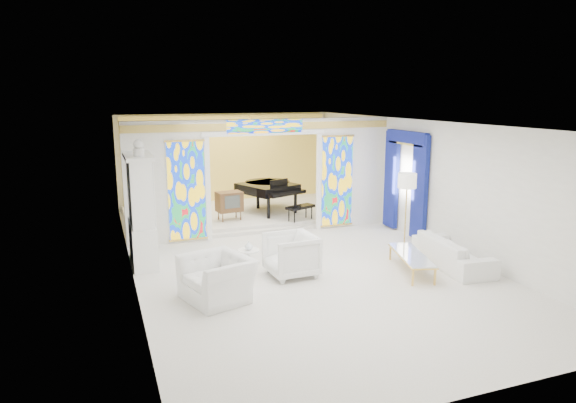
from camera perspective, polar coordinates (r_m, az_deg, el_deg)
name	(u,v)px	position (r m, az deg, el deg)	size (l,w,h in m)	color
floor	(292,255)	(11.79, 0.43, -5.99)	(12.00, 12.00, 0.00)	white
ceiling	(292,123)	(11.24, 0.46, 8.73)	(7.00, 12.00, 0.02)	white
wall_back	(227,160)	(17.10, -6.78, 4.66)	(7.00, 0.02, 3.00)	silver
wall_front	(477,281)	(6.37, 20.30, -8.24)	(7.00, 0.02, 3.00)	silver
wall_left	(128,202)	(10.71, -17.34, -0.07)	(0.02, 12.00, 3.00)	silver
wall_right	(425,182)	(13.07, 14.94, 2.14)	(0.02, 12.00, 3.00)	silver
partition_wall	(264,172)	(13.25, -2.64, 3.33)	(7.00, 0.22, 3.00)	silver
stained_glass_left	(187,191)	(12.74, -11.20, 1.16)	(0.90, 0.04, 2.40)	gold
stained_glass_right	(337,181)	(13.96, 5.47, 2.25)	(0.90, 0.04, 2.40)	gold
stained_glass_transom	(265,126)	(13.03, -2.55, 8.35)	(2.00, 0.04, 0.34)	gold
alcove_platform	(243,213)	(15.53, -4.97, -1.32)	(6.80, 3.80, 0.18)	white
gold_curtain_back	(228,160)	(16.98, -6.68, 4.61)	(6.70, 0.10, 2.90)	#EFD053
chandelier	(249,131)	(15.12, -4.30, 7.78)	(0.48, 0.48, 0.30)	gold
blue_drapes	(405,175)	(13.57, 12.91, 2.92)	(0.14, 1.85, 2.65)	navy
china_cabinet	(141,211)	(11.37, -15.99, -1.02)	(0.56, 1.46, 2.72)	white
armchair_left	(217,278)	(9.33, -7.87, -8.46)	(1.20, 1.05, 0.78)	silver
armchair_right	(291,255)	(10.38, 0.32, -5.97)	(0.93, 0.95, 0.87)	silver
sofa	(453,252)	(11.53, 17.83, -5.37)	(2.13, 0.83, 0.62)	white
side_table	(249,259)	(10.44, -4.38, -6.35)	(0.48, 0.48, 0.55)	white
vase	(249,245)	(10.35, -4.40, -4.89)	(0.17, 0.17, 0.18)	white
coffee_table	(411,256)	(10.93, 13.55, -5.87)	(0.98, 1.78, 0.38)	white
floor_lamp	(407,184)	(12.43, 13.09, 1.87)	(0.47, 0.47, 1.79)	gold
grand_piano	(269,188)	(15.29, -2.15, 1.55)	(1.93, 2.92, 1.04)	black
tv_console	(229,202)	(14.28, -6.54, -0.02)	(0.74, 0.55, 0.79)	brown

